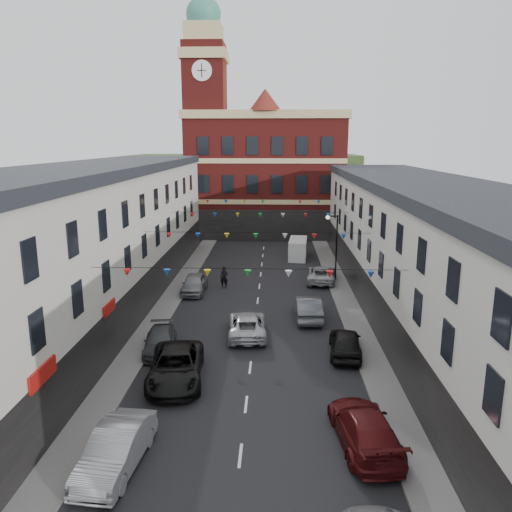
# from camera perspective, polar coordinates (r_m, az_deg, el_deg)

# --- Properties ---
(ground) EXTENTS (160.00, 160.00, 0.00)m
(ground) POSITION_cam_1_polar(r_m,az_deg,el_deg) (32.09, -0.31, -9.55)
(ground) COLOR black
(ground) RESTS_ON ground
(pavement_left) EXTENTS (1.80, 64.00, 0.15)m
(pavement_left) POSITION_cam_1_polar(r_m,az_deg,el_deg) (34.88, -11.67, -7.82)
(pavement_left) COLOR #605E5B
(pavement_left) RESTS_ON ground
(pavement_right) EXTENTS (1.80, 64.00, 0.15)m
(pavement_right) POSITION_cam_1_polar(r_m,az_deg,el_deg) (34.36, 11.54, -8.14)
(pavement_right) COLOR #605E5B
(pavement_right) RESTS_ON ground
(terrace_left) EXTENTS (8.40, 56.00, 10.70)m
(terrace_left) POSITION_cam_1_polar(r_m,az_deg,el_deg) (34.02, -20.48, 0.36)
(terrace_left) COLOR beige
(terrace_left) RESTS_ON ground
(terrace_right) EXTENTS (8.40, 56.00, 9.70)m
(terrace_right) POSITION_cam_1_polar(r_m,az_deg,el_deg) (33.21, 20.52, -0.82)
(terrace_right) COLOR #BBB9AF
(terrace_right) RESTS_ON ground
(civic_building) EXTENTS (20.60, 13.30, 18.50)m
(civic_building) POSITION_cam_1_polar(r_m,az_deg,el_deg) (67.71, 1.10, 9.42)
(civic_building) COLOR maroon
(civic_building) RESTS_ON ground
(clock_tower) EXTENTS (5.60, 5.60, 30.00)m
(clock_tower) POSITION_cam_1_polar(r_m,az_deg,el_deg) (65.28, -5.76, 15.20)
(clock_tower) COLOR maroon
(clock_tower) RESTS_ON ground
(distant_hill) EXTENTS (40.00, 14.00, 10.00)m
(distant_hill) POSITION_cam_1_polar(r_m,az_deg,el_deg) (92.07, -1.12, 8.39)
(distant_hill) COLOR #2F4A22
(distant_hill) RESTS_ON ground
(street_lamp) EXTENTS (1.10, 0.36, 6.00)m
(street_lamp) POSITION_cam_1_polar(r_m,az_deg,el_deg) (44.73, 8.90, 1.99)
(street_lamp) COLOR black
(street_lamp) RESTS_ON ground
(car_left_b) EXTENTS (2.15, 5.04, 1.62)m
(car_left_b) POSITION_cam_1_polar(r_m,az_deg,el_deg) (21.11, -15.72, -20.49)
(car_left_b) COLOR #A4A7AB
(car_left_b) RESTS_ON ground
(car_left_c) EXTENTS (3.31, 6.15, 1.64)m
(car_left_c) POSITION_cam_1_polar(r_m,az_deg,el_deg) (26.98, -9.14, -12.36)
(car_left_c) COLOR black
(car_left_c) RESTS_ON ground
(car_left_d) EXTENTS (2.37, 4.62, 1.28)m
(car_left_d) POSITION_cam_1_polar(r_m,az_deg,el_deg) (30.76, -10.91, -9.53)
(car_left_d) COLOR #3A3E41
(car_left_d) RESTS_ON ground
(car_left_e) EXTENTS (1.88, 4.59, 1.56)m
(car_left_e) POSITION_cam_1_polar(r_m,az_deg,el_deg) (41.75, -7.08, -3.15)
(car_left_e) COLOR gray
(car_left_e) RESTS_ON ground
(car_right_c) EXTENTS (2.80, 5.68, 1.59)m
(car_right_c) POSITION_cam_1_polar(r_m,az_deg,el_deg) (22.12, 12.32, -18.65)
(car_right_c) COLOR #4C0F10
(car_right_c) RESTS_ON ground
(car_right_d) EXTENTS (2.19, 4.64, 1.53)m
(car_right_d) POSITION_cam_1_polar(r_m,az_deg,el_deg) (30.13, 10.18, -9.73)
(car_right_d) COLOR black
(car_right_d) RESTS_ON ground
(car_right_e) EXTENTS (1.85, 4.99, 1.63)m
(car_right_e) POSITION_cam_1_polar(r_m,az_deg,el_deg) (35.67, 5.95, -5.88)
(car_right_e) COLOR #55595E
(car_right_e) RESTS_ON ground
(car_right_f) EXTENTS (2.97, 5.44, 1.44)m
(car_right_f) POSITION_cam_1_polar(r_m,az_deg,el_deg) (44.97, 7.48, -2.06)
(car_right_f) COLOR #AFB1B4
(car_right_f) RESTS_ON ground
(moving_car) EXTENTS (2.74, 5.33, 1.44)m
(moving_car) POSITION_cam_1_polar(r_m,az_deg,el_deg) (32.53, -1.01, -7.87)
(moving_car) COLOR #BABDC1
(moving_car) RESTS_ON ground
(white_van) EXTENTS (2.22, 4.85, 2.08)m
(white_van) POSITION_cam_1_polar(r_m,az_deg,el_deg) (53.81, 4.81, 0.83)
(white_van) COLOR silver
(white_van) RESTS_ON ground
(pedestrian) EXTENTS (0.72, 0.50, 1.89)m
(pedestrian) POSITION_cam_1_polar(r_m,az_deg,el_deg) (42.75, -3.67, -2.46)
(pedestrian) COLOR black
(pedestrian) RESTS_ON ground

